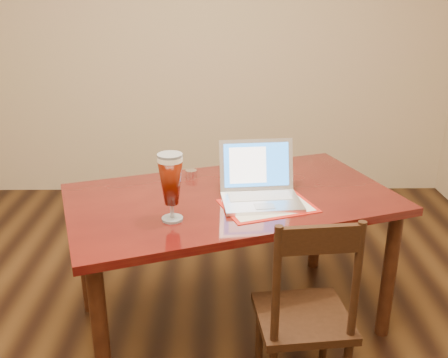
{
  "coord_description": "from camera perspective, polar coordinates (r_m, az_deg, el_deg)",
  "views": [
    {
      "loc": [
        0.31,
        -1.63,
        1.67
      ],
      "look_at": [
        0.33,
        0.51,
        0.86
      ],
      "focal_mm": 40.0,
      "sensor_mm": 36.0,
      "label": 1
    }
  ],
  "objects": [
    {
      "name": "dining_table",
      "position": [
        2.45,
        0.76,
        -3.6
      ],
      "size": [
        1.76,
        1.34,
        1.03
      ],
      "rotation": [
        0.0,
        0.0,
        0.33
      ],
      "color": "#4B0E0A",
      "rests_on": "ground"
    },
    {
      "name": "dining_chair",
      "position": [
        2.14,
        9.26,
        -15.18
      ],
      "size": [
        0.41,
        0.4,
        0.89
      ],
      "rotation": [
        0.0,
        0.0,
        0.1
      ],
      "color": "black",
      "rests_on": "ground"
    }
  ]
}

